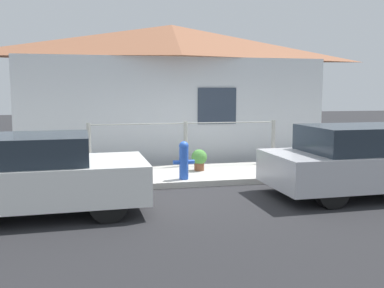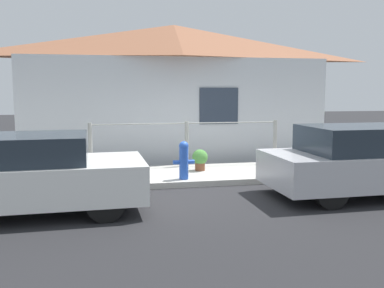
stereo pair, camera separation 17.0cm
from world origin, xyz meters
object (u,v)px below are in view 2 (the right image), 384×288
object	(u,v)px
fire_hydrant	(184,159)
car_right	(368,161)
potted_plant_near_hydrant	(200,159)
car_left	(33,174)

from	to	relation	value
fire_hydrant	car_right	bearing A→B (deg)	-25.73
car_right	potted_plant_near_hydrant	distance (m)	3.78
car_left	car_right	world-z (taller)	car_right
fire_hydrant	potted_plant_near_hydrant	size ratio (longest dim) A/B	1.61
fire_hydrant	car_left	bearing A→B (deg)	-150.46
fire_hydrant	potted_plant_near_hydrant	bearing A→B (deg)	58.18
car_left	fire_hydrant	xyz separation A→B (m)	(2.86, 1.62, -0.11)
car_right	potted_plant_near_hydrant	size ratio (longest dim) A/B	7.91
potted_plant_near_hydrant	car_left	bearing A→B (deg)	-143.53
car_left	potted_plant_near_hydrant	bearing A→B (deg)	34.91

